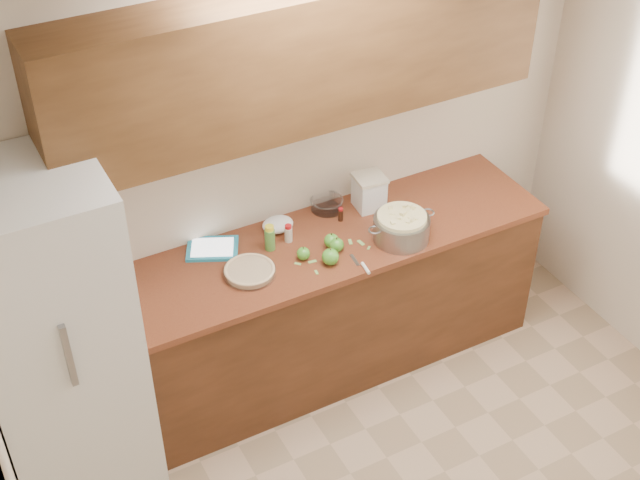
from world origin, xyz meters
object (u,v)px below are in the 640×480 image
colander (401,227)px  tablet (212,248)px  pie (250,271)px  flour_canister (369,191)px

colander → tablet: colander is taller
tablet → pie: bearing=-46.8°
flour_canister → tablet: size_ratio=0.62×
pie → tablet: bearing=107.5°
flour_canister → tablet: (-0.94, 0.05, -0.09)m
colander → pie: bearing=173.1°
flour_canister → tablet: 0.95m
colander → flour_canister: size_ratio=1.99×
colander → flour_canister: bearing=90.5°
flour_canister → tablet: bearing=177.0°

